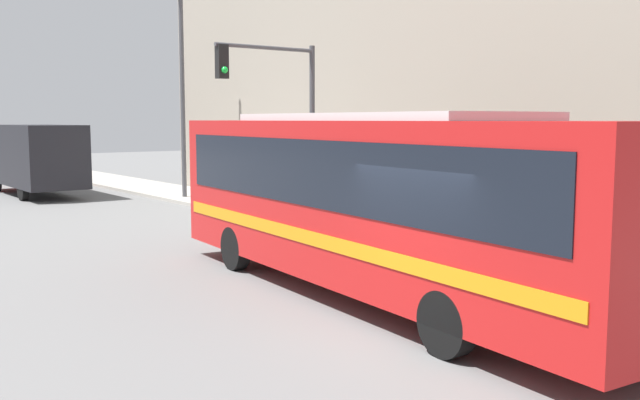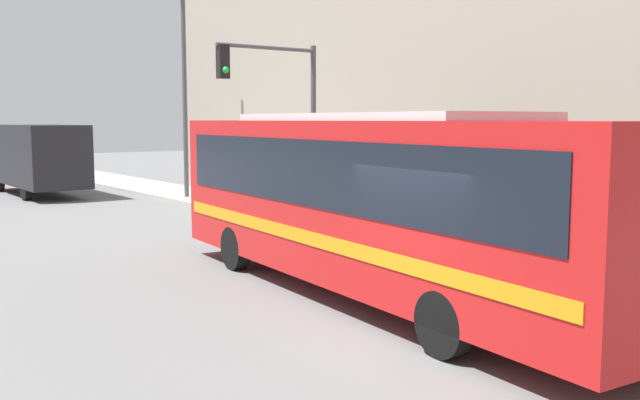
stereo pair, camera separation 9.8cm
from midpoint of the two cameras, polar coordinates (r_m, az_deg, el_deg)
name	(u,v)px [view 2 (the right image)]	position (r m, az deg, el deg)	size (l,w,h in m)	color
ground_plane	(429,340)	(10.59, 8.95, -11.01)	(120.00, 120.00, 0.00)	slate
sidewalk	(186,194)	(30.27, -10.57, 0.46)	(2.99, 70.00, 0.13)	#A8A399
building_facade	(396,47)	(26.24, 6.19, 12.09)	(6.00, 22.24, 11.52)	#9E9384
city_bus	(376,193)	(12.57, 4.76, 0.56)	(3.57, 11.47, 3.28)	red
delivery_truck	(38,157)	(32.14, -21.54, 3.23)	(2.32, 7.39, 2.95)	black
fire_hydrant	(472,236)	(16.57, 12.21, -2.85)	(0.22, 0.30, 0.80)	gold
traffic_light_pole	(281,101)	(20.47, -2.98, 7.92)	(3.28, 0.35, 5.18)	#47474C
parking_meter	(350,201)	(19.65, 2.54, -0.06)	(0.14, 0.14, 1.19)	#47474C
street_lamp	(178,78)	(28.52, -11.18, 9.57)	(2.28, 0.28, 7.98)	#47474C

